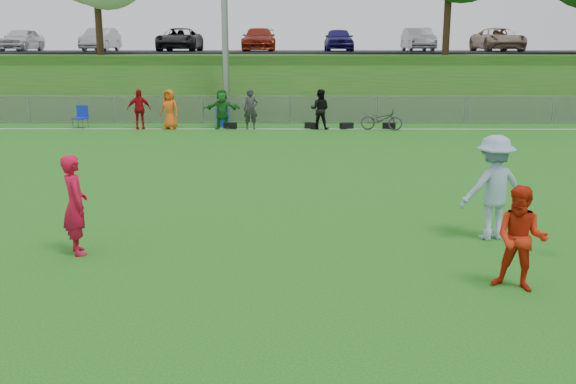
{
  "coord_description": "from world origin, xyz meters",
  "views": [
    {
      "loc": [
        0.08,
        -9.41,
        3.58
      ],
      "look_at": [
        0.01,
        0.5,
        1.28
      ],
      "focal_mm": 40.0,
      "sensor_mm": 36.0,
      "label": 1
    }
  ],
  "objects_px": {
    "player_blue": "(493,188)",
    "bicycle": "(382,119)",
    "player_red_left": "(75,205)",
    "player_red_center": "(521,239)",
    "recycling_bin": "(223,117)"
  },
  "relations": [
    {
      "from": "player_red_left",
      "to": "bicycle",
      "type": "bearing_deg",
      "value": -53.9
    },
    {
      "from": "player_red_left",
      "to": "bicycle",
      "type": "xyz_separation_m",
      "value": [
        7.53,
        16.43,
        -0.42
      ]
    },
    {
      "from": "player_blue",
      "to": "bicycle",
      "type": "height_order",
      "value": "player_blue"
    },
    {
      "from": "player_blue",
      "to": "bicycle",
      "type": "bearing_deg",
      "value": -106.7
    },
    {
      "from": "player_red_left",
      "to": "bicycle",
      "type": "height_order",
      "value": "player_red_left"
    },
    {
      "from": "bicycle",
      "to": "player_blue",
      "type": "bearing_deg",
      "value": -167.48
    },
    {
      "from": "player_red_center",
      "to": "player_blue",
      "type": "xyz_separation_m",
      "value": [
        0.37,
        2.57,
        0.19
      ]
    },
    {
      "from": "player_red_left",
      "to": "player_red_center",
      "type": "relative_size",
      "value": 1.11
    },
    {
      "from": "player_red_center",
      "to": "player_blue",
      "type": "relative_size",
      "value": 0.81
    },
    {
      "from": "player_blue",
      "to": "bicycle",
      "type": "distance_m",
      "value": 15.51
    },
    {
      "from": "player_blue",
      "to": "recycling_bin",
      "type": "relative_size",
      "value": 2.36
    },
    {
      "from": "recycling_bin",
      "to": "bicycle",
      "type": "bearing_deg",
      "value": -10.73
    },
    {
      "from": "player_blue",
      "to": "bicycle",
      "type": "xyz_separation_m",
      "value": [
        0.06,
        15.5,
        -0.52
      ]
    },
    {
      "from": "player_red_center",
      "to": "player_blue",
      "type": "height_order",
      "value": "player_blue"
    },
    {
      "from": "player_blue",
      "to": "recycling_bin",
      "type": "distance_m",
      "value": 18.14
    }
  ]
}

